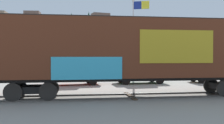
{
  "coord_description": "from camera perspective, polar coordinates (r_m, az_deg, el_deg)",
  "views": [
    {
      "loc": [
        -5.26,
        -13.88,
        2.25
      ],
      "look_at": [
        -2.55,
        1.03,
        1.89
      ],
      "focal_mm": 41.7,
      "sensor_mm": 36.0,
      "label": 1
    }
  ],
  "objects": [
    {
      "name": "ground_plane",
      "position": [
        15.02,
        10.41,
        -7.29
      ],
      "size": [
        260.0,
        260.0,
        0.0
      ],
      "primitive_type": "plane",
      "color": "gray"
    },
    {
      "name": "track",
      "position": [
        14.98,
        10.74,
        -7.16
      ],
      "size": [
        60.01,
        4.18,
        0.08
      ],
      "color": "#4C4742",
      "rests_on": "ground_plane"
    },
    {
      "name": "freight_car",
      "position": [
        14.43,
        5.57,
        2.62
      ],
      "size": [
        17.76,
        3.52,
        4.42
      ],
      "color": "#5B2B19",
      "rests_on": "ground_plane"
    },
    {
      "name": "flagpole",
      "position": [
        25.1,
        5.35,
        7.55
      ],
      "size": [
        1.5,
        0.71,
        7.71
      ],
      "color": "silver",
      "rests_on": "ground_plane"
    },
    {
      "name": "hillside",
      "position": [
        89.63,
        -6.99,
        3.92
      ],
      "size": [
        118.97,
        29.4,
        17.0
      ],
      "color": "gray",
      "rests_on": "ground_plane"
    },
    {
      "name": "parked_car_red",
      "position": [
        20.41,
        -9.21,
        -2.61
      ],
      "size": [
        4.69,
        2.2,
        1.66
      ],
      "color": "#B21E1E",
      "rests_on": "ground_plane"
    },
    {
      "name": "parked_car_green",
      "position": [
        21.45,
        6.02,
        -2.34
      ],
      "size": [
        4.18,
        2.11,
        1.72
      ],
      "color": "#1E5933",
      "rests_on": "ground_plane"
    },
    {
      "name": "parked_car_tan",
      "position": [
        23.73,
        21.16,
        -1.96
      ],
      "size": [
        4.15,
        2.09,
        1.85
      ],
      "color": "#9E8966",
      "rests_on": "ground_plane"
    }
  ]
}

